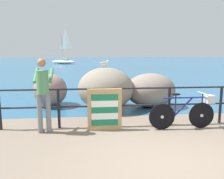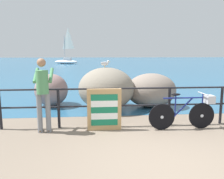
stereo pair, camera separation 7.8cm
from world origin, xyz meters
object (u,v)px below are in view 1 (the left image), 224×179
object	(u,v)px
bicycle	(188,111)
folded_deckchair_stack	(105,110)
person_at_railing	(43,92)
breakwater_boulder_left	(50,90)
seagull	(104,63)
breakwater_boulder_main	(106,89)
breakwater_boulder_right	(150,90)
sailboat	(64,60)

from	to	relation	value
bicycle	folded_deckchair_stack	bearing A→B (deg)	176.14
bicycle	person_at_railing	world-z (taller)	person_at_railing
breakwater_boulder_left	seagull	xyz separation A→B (m)	(1.91, -0.65, 0.99)
bicycle	folded_deckchair_stack	size ratio (longest dim) A/B	1.63
folded_deckchair_stack	breakwater_boulder_main	world-z (taller)	breakwater_boulder_main
breakwater_boulder_right	person_at_railing	bearing A→B (deg)	-144.39
breakwater_boulder_left	sailboat	size ratio (longest dim) A/B	0.21
breakwater_boulder_left	breakwater_boulder_main	bearing A→B (deg)	-19.33
folded_deckchair_stack	breakwater_boulder_main	xyz separation A→B (m)	(0.17, 2.07, 0.19)
breakwater_boulder_main	breakwater_boulder_left	size ratio (longest dim) A/B	1.45
bicycle	seagull	distance (m)	3.15
bicycle	sailboat	xyz separation A→B (m)	(-7.07, 34.29, 0.24)
person_at_railing	breakwater_boulder_main	size ratio (longest dim) A/B	0.95
breakwater_boulder_main	breakwater_boulder_right	world-z (taller)	breakwater_boulder_main
person_at_railing	breakwater_boulder_left	world-z (taller)	person_at_railing
breakwater_boulder_left	breakwater_boulder_right	bearing A→B (deg)	-7.61
person_at_railing	seagull	size ratio (longest dim) A/B	5.20
breakwater_boulder_right	sailboat	xyz separation A→B (m)	(-6.74, 31.91, 0.11)
folded_deckchair_stack	breakwater_boulder_main	size ratio (longest dim) A/B	0.56
folded_deckchair_stack	breakwater_boulder_right	size ratio (longest dim) A/B	0.59
person_at_railing	folded_deckchair_stack	distance (m)	1.53
breakwater_boulder_main	sailboat	xyz separation A→B (m)	(-5.15, 32.12, -0.00)
breakwater_boulder_right	breakwater_boulder_left	bearing A→B (deg)	172.39
bicycle	breakwater_boulder_left	distance (m)	4.81
breakwater_boulder_left	breakwater_boulder_right	distance (m)	3.58
bicycle	seagull	bearing A→B (deg)	130.52
bicycle	breakwater_boulder_left	xyz separation A→B (m)	(-3.88, 2.85, 0.11)
seagull	sailboat	distance (m)	32.51
breakwater_boulder_left	seagull	world-z (taller)	seagull
folded_deckchair_stack	bicycle	bearing A→B (deg)	-2.54
person_at_railing	breakwater_boulder_left	bearing A→B (deg)	3.26
seagull	sailboat	xyz separation A→B (m)	(-5.10, 32.09, -0.85)
breakwater_boulder_left	sailboat	distance (m)	31.60
seagull	sailboat	bearing A→B (deg)	89.83
person_at_railing	folded_deckchair_stack	size ratio (longest dim) A/B	1.71
folded_deckchair_stack	sailboat	distance (m)	34.56
breakwater_boulder_left	sailboat	bearing A→B (deg)	95.80
breakwater_boulder_main	breakwater_boulder_right	distance (m)	1.62
seagull	bicycle	bearing A→B (deg)	-57.36
bicycle	seagull	xyz separation A→B (m)	(-1.97, 2.20, 1.10)
bicycle	sailboat	world-z (taller)	sailboat
breakwater_boulder_left	breakwater_boulder_right	size ratio (longest dim) A/B	0.73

